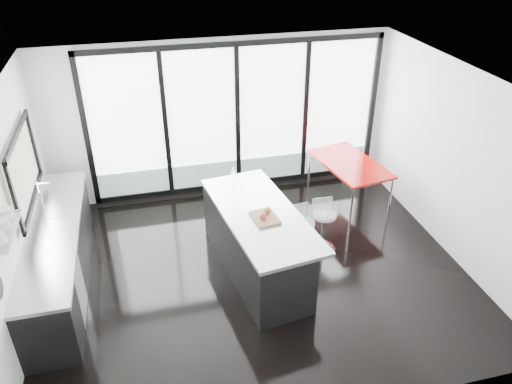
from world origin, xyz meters
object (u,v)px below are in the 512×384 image
object	(u,v)px
bar_stool_near	(301,242)
bar_stool_far	(323,231)
island	(255,242)
red_table	(348,183)

from	to	relation	value
bar_stool_near	bar_stool_far	distance (m)	0.47
bar_stool_near	bar_stool_far	bearing A→B (deg)	16.86
bar_stool_near	bar_stool_far	xyz separation A→B (m)	(0.43, 0.20, -0.03)
island	bar_stool_far	bearing A→B (deg)	11.95
red_table	island	bearing A→B (deg)	-144.93
island	bar_stool_near	world-z (taller)	island
island	red_table	bearing A→B (deg)	35.07
island	red_table	world-z (taller)	island
bar_stool_far	red_table	size ratio (longest dim) A/B	0.43
bar_stool_far	red_table	distance (m)	1.48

